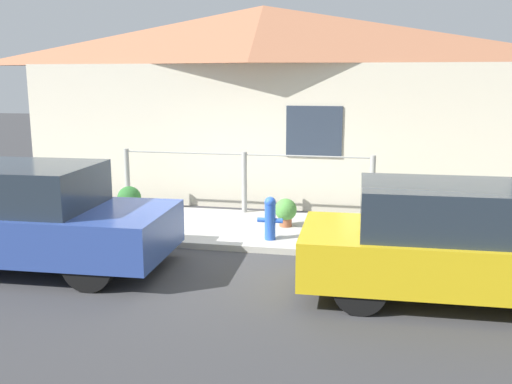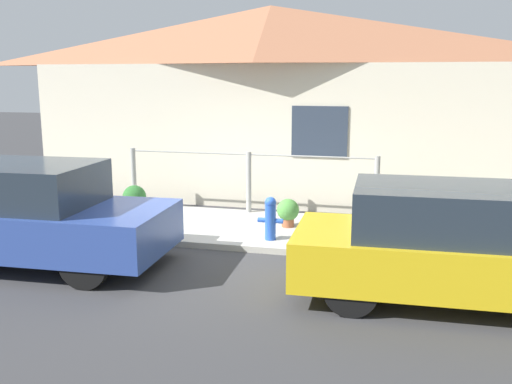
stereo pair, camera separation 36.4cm
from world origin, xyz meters
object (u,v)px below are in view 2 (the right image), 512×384
Objects in this scene: car_right at (452,246)px; potted_plant_by_fence at (134,198)px; potted_plant_corner at (441,217)px; potted_plant_near_hydrant at (288,211)px; fire_hydrant at (270,217)px; car_left at (25,214)px.

car_right is 7.17× the size of potted_plant_by_fence.
potted_plant_near_hydrant is at bearing -172.63° from potted_plant_corner.
fire_hydrant reaches higher than potted_plant_near_hydrant.
potted_plant_near_hydrant is (-2.49, 2.58, -0.32)m from car_right.
car_right is at bearing -27.33° from potted_plant_by_fence.
potted_plant_by_fence is 1.20× the size of potted_plant_corner.
potted_plant_near_hydrant is 2.58m from potted_plant_corner.
car_left is at bearing 178.40° from car_right.
potted_plant_near_hydrant is at bearing 82.02° from fire_hydrant.
potted_plant_by_fence is at bearing -179.43° from potted_plant_corner.
car_left is 3.66m from fire_hydrant.
potted_plant_near_hydrant is 0.91× the size of potted_plant_by_fence.
car_left reaches higher than car_right.
car_left is at bearing -142.27° from potted_plant_near_hydrant.
car_right reaches higher than fire_hydrant.
car_left is at bearing -95.97° from potted_plant_by_fence.
car_right is at bearing -2.21° from car_left.
car_right is at bearing -91.41° from potted_plant_corner.
fire_hydrant is 1.55× the size of potted_plant_corner.
potted_plant_near_hydrant is (3.34, 2.58, -0.36)m from car_left.
car_left is 2.89m from potted_plant_by_fence.
car_left is 7.64× the size of potted_plant_by_fence.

